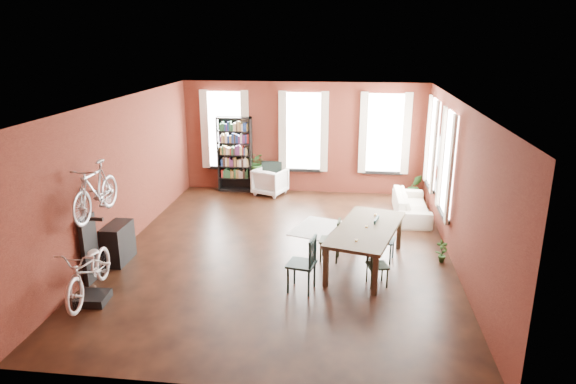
% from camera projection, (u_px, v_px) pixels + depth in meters
% --- Properties ---
extents(room, '(9.00, 9.04, 3.22)m').
position_uv_depth(room, '(299.00, 148.00, 10.95)').
color(room, black).
rests_on(room, ground).
extents(dining_table, '(1.70, 2.62, 0.82)m').
position_uv_depth(dining_table, '(366.00, 247.00, 10.22)').
color(dining_table, '#483D2B').
rests_on(dining_table, ground).
extents(dining_chair_a, '(0.56, 0.56, 1.03)m').
position_uv_depth(dining_chair_a, '(301.00, 264.00, 9.22)').
color(dining_chair_a, '#183434').
rests_on(dining_chair_a, ground).
extents(dining_chair_b, '(0.44, 0.44, 0.87)m').
position_uv_depth(dining_chair_b, '(330.00, 240.00, 10.50)').
color(dining_chair_b, '#202F1C').
rests_on(dining_chair_b, ground).
extents(dining_chair_c, '(0.45, 0.45, 0.79)m').
position_uv_depth(dining_chair_c, '(377.00, 265.00, 9.44)').
color(dining_chair_c, black).
rests_on(dining_chair_c, ground).
extents(dining_chair_d, '(0.50, 0.50, 0.90)m').
position_uv_depth(dining_chair_d, '(384.00, 240.00, 10.48)').
color(dining_chair_d, '#193537').
rests_on(dining_chair_d, ground).
extents(bookshelf, '(1.00, 0.32, 2.20)m').
position_uv_depth(bookshelf, '(235.00, 154.00, 15.01)').
color(bookshelf, black).
rests_on(bookshelf, ground).
extents(white_armchair, '(1.04, 1.01, 0.85)m').
position_uv_depth(white_armchair, '(270.00, 180.00, 14.86)').
color(white_armchair, silver).
rests_on(white_armchair, ground).
extents(cream_sofa, '(0.61, 2.08, 0.81)m').
position_uv_depth(cream_sofa, '(412.00, 201.00, 13.03)').
color(cream_sofa, beige).
rests_on(cream_sofa, ground).
extents(striped_rug, '(1.29, 1.63, 0.01)m').
position_uv_depth(striped_rug, '(315.00, 228.00, 12.36)').
color(striped_rug, black).
rests_on(striped_rug, ground).
extents(bike_trainer, '(0.55, 0.55, 0.15)m').
position_uv_depth(bike_trainer, '(93.00, 298.00, 8.91)').
color(bike_trainer, black).
rests_on(bike_trainer, ground).
extents(bike_wall_rack, '(0.16, 0.60, 1.30)m').
position_uv_depth(bike_wall_rack, '(90.00, 249.00, 9.52)').
color(bike_wall_rack, black).
rests_on(bike_wall_rack, ground).
extents(console_table, '(0.40, 0.80, 0.80)m').
position_uv_depth(console_table, '(118.00, 243.00, 10.44)').
color(console_table, black).
rests_on(console_table, ground).
extents(plant_stand, '(0.30, 0.30, 0.54)m').
position_uv_depth(plant_stand, '(256.00, 182.00, 15.19)').
color(plant_stand, black).
rests_on(plant_stand, ground).
extents(plant_by_sofa, '(0.41, 0.72, 0.32)m').
position_uv_depth(plant_by_sofa, '(414.00, 193.00, 14.51)').
color(plant_by_sofa, '#275823').
rests_on(plant_by_sofa, ground).
extents(plant_small, '(0.41, 0.53, 0.17)m').
position_uv_depth(plant_small, '(441.00, 258.00, 10.49)').
color(plant_small, '#295C24').
rests_on(plant_small, ground).
extents(bicycle_floor, '(0.74, 1.03, 1.83)m').
position_uv_depth(bicycle_floor, '(86.00, 246.00, 8.60)').
color(bicycle_floor, beige).
rests_on(bicycle_floor, bike_trainer).
extents(bicycle_hung, '(0.47, 1.00, 1.66)m').
position_uv_depth(bicycle_hung, '(93.00, 172.00, 9.06)').
color(bicycle_hung, '#A5A8AD').
rests_on(bicycle_hung, bike_wall_rack).
extents(plant_on_stand, '(0.68, 0.73, 0.50)m').
position_uv_depth(plant_on_stand, '(257.00, 165.00, 15.06)').
color(plant_on_stand, '#2D6327').
rests_on(plant_on_stand, plant_stand).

